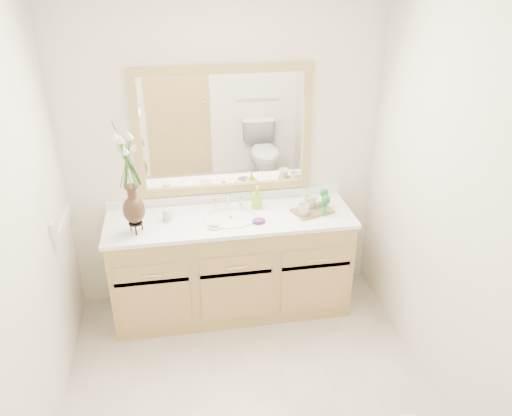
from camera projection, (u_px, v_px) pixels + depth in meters
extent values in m
plane|color=#BFB5A3|center=(253.00, 405.00, 3.20)|extent=(2.60, 2.60, 0.00)
cube|color=white|center=(251.00, 1.00, 2.10)|extent=(2.40, 2.60, 0.02)
cube|color=white|center=(225.00, 157.00, 3.79)|extent=(2.40, 0.02, 2.40)
cube|color=white|center=(13.00, 266.00, 2.47)|extent=(0.02, 2.60, 2.40)
cube|color=white|center=(461.00, 226.00, 2.83)|extent=(0.02, 2.60, 2.40)
cube|color=tan|center=(232.00, 265.00, 3.90)|extent=(1.80, 0.55, 0.80)
cube|color=white|center=(230.00, 219.00, 3.71)|extent=(1.84, 0.57, 0.03)
ellipsoid|color=white|center=(231.00, 225.00, 3.72)|extent=(0.38, 0.30, 0.12)
cylinder|color=silver|center=(228.00, 201.00, 3.82)|extent=(0.02, 0.02, 0.11)
cylinder|color=silver|center=(215.00, 204.00, 3.81)|extent=(0.02, 0.02, 0.08)
cylinder|color=silver|center=(241.00, 202.00, 3.84)|extent=(0.02, 0.02, 0.08)
cube|color=white|center=(224.00, 132.00, 3.68)|extent=(1.20, 0.01, 0.85)
cube|color=tan|center=(222.00, 69.00, 3.46)|extent=(1.32, 0.04, 0.06)
cube|color=tan|center=(226.00, 188.00, 3.88)|extent=(1.32, 0.04, 0.06)
cube|color=tan|center=(137.00, 137.00, 3.58)|extent=(0.06, 0.04, 0.85)
cube|color=tan|center=(307.00, 127.00, 3.77)|extent=(0.06, 0.04, 0.85)
cube|color=white|center=(54.00, 229.00, 3.24)|extent=(0.02, 0.12, 0.12)
cylinder|color=black|center=(136.00, 223.00, 3.48)|extent=(0.10, 0.10, 0.01)
ellipsoid|color=#332416|center=(134.00, 210.00, 3.43)|extent=(0.15, 0.15, 0.20)
cylinder|color=#332416|center=(132.00, 193.00, 3.37)|extent=(0.06, 0.06, 0.09)
cylinder|color=#4C7A33|center=(128.00, 161.00, 3.27)|extent=(0.05, 0.05, 0.36)
cylinder|color=beige|center=(167.00, 215.00, 3.65)|extent=(0.07, 0.07, 0.09)
cylinder|color=beige|center=(214.00, 227.00, 3.56)|extent=(0.10, 0.10, 0.01)
cube|color=beige|center=(214.00, 225.00, 3.56)|extent=(0.07, 0.06, 0.02)
imported|color=#90C72E|center=(257.00, 198.00, 3.82)|extent=(0.09, 0.09, 0.16)
ellipsoid|color=#562571|center=(259.00, 221.00, 3.62)|extent=(0.12, 0.11, 0.03)
cube|color=brown|center=(312.00, 211.00, 3.78)|extent=(0.34, 0.28, 0.01)
imported|color=beige|center=(303.00, 209.00, 3.69)|extent=(0.12, 0.11, 0.09)
imported|color=beige|center=(310.00, 201.00, 3.80)|extent=(0.11, 0.11, 0.10)
cylinder|color=#256F30|center=(325.00, 212.00, 3.73)|extent=(0.06, 0.06, 0.01)
cylinder|color=#256F30|center=(325.00, 207.00, 3.71)|extent=(0.01, 0.01, 0.09)
ellipsoid|color=#256F30|center=(326.00, 200.00, 3.69)|extent=(0.07, 0.07, 0.08)
cylinder|color=#256F30|center=(323.00, 205.00, 3.84)|extent=(0.06, 0.06, 0.01)
cylinder|color=#256F30|center=(324.00, 200.00, 3.82)|extent=(0.01, 0.01, 0.09)
ellipsoid|color=#256F30|center=(324.00, 193.00, 3.80)|extent=(0.06, 0.06, 0.08)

